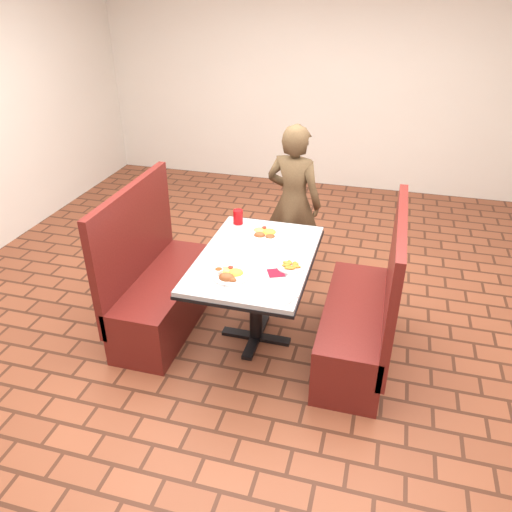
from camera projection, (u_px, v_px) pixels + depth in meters
name	position (u px, v px, depth m)	size (l,w,h in m)	color
room	(256.00, 90.00, 3.03)	(7.00, 7.04, 2.82)	brown
dining_table	(256.00, 267.00, 3.65)	(0.81, 1.21, 0.75)	#A6A8AB
booth_bench_left	(160.00, 289.00, 3.99)	(0.47, 1.20, 1.17)	maroon
booth_bench_right	(362.00, 321.00, 3.62)	(0.47, 1.20, 1.17)	maroon
diner_person	(294.00, 203.00, 4.52)	(0.53, 0.34, 1.44)	brown
near_dinner_plate	(230.00, 273.00, 3.34)	(0.25, 0.25, 0.08)	white
far_dinner_plate	(265.00, 232.00, 3.88)	(0.26, 0.26, 0.07)	white
plantain_plate	(291.00, 266.00, 3.45)	(0.19, 0.19, 0.03)	white
maroon_napkin	(276.00, 273.00, 3.40)	(0.11, 0.11, 0.00)	maroon
spoon_utensil	(287.00, 271.00, 3.41)	(0.01, 0.13, 0.00)	silver
red_tumbler	(238.00, 217.00, 4.05)	(0.08, 0.08, 0.12)	#B60C0F
paper_napkin	(280.00, 296.00, 3.15)	(0.19, 0.14, 0.01)	white
knife_utensil	(225.00, 280.00, 3.30)	(0.01, 0.16, 0.00)	silver
fork_utensil	(232.00, 279.00, 3.31)	(0.01, 0.16, 0.00)	silver
lettuce_shreds	(263.00, 253.00, 3.64)	(0.28, 0.32, 0.00)	#7EB749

